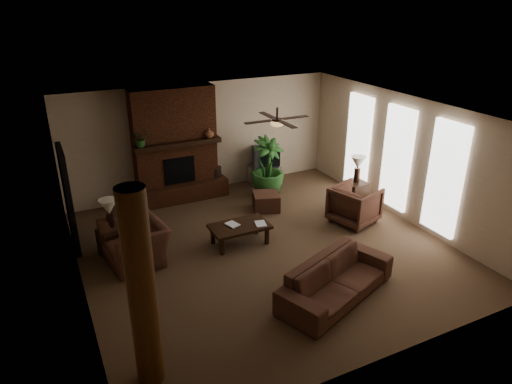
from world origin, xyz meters
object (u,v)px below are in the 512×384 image
armchair_right (355,203)px  floor_vase (215,177)px  side_table_right (355,193)px  lamp_right (358,164)px  lamp_left (109,209)px  ottoman (266,201)px  floor_plant (267,180)px  sofa (337,274)px  tv_stand (265,175)px  armchair_left (135,236)px  coffee_table (240,228)px  side_table_left (114,242)px  log_column (142,291)px

armchair_right → floor_vase: 3.69m
side_table_right → lamp_right: 0.73m
armchair_right → lamp_left: lamp_left is taller
ottoman → floor_plant: size_ratio=0.39×
sofa → armchair_right: (2.00, 2.14, 0.02)m
armchair_right → tv_stand: armchair_right is taller
armchair_left → tv_stand: size_ratio=1.42×
coffee_table → side_table_right: 3.44m
ottoman → floor_plant: (0.40, 0.73, 0.23)m
armchair_left → floor_plant: size_ratio=0.79×
armchair_right → lamp_right: lamp_right is taller
coffee_table → floor_vase: size_ratio=1.56×
floor_vase → ottoman: bearing=-64.1°
armchair_left → lamp_left: (-0.34, 0.42, 0.47)m
lamp_left → side_table_right: (5.80, -0.08, -0.73)m
coffee_table → sofa: bearing=-73.0°
armchair_right → side_table_left: size_ratio=1.72×
armchair_left → side_table_left: size_ratio=2.20×
log_column → tv_stand: log_column is taller
coffee_table → tv_stand: (1.98, 2.74, -0.12)m
floor_vase → floor_plant: bearing=-34.1°
sofa → coffee_table: sofa is taller
coffee_table → floor_plant: size_ratio=0.79×
log_column → lamp_right: bearing=29.8°
lamp_left → side_table_right: lamp_left is taller
armchair_right → floor_vase: size_ratio=1.23×
side_table_left → lamp_right: bearing=-0.7°
tv_stand → side_table_right: side_table_right is taller
floor_vase → side_table_left: 3.59m
sofa → side_table_left: sofa is taller
tv_stand → floor_plant: 0.85m
side_table_right → tv_stand: bearing=123.4°
log_column → armchair_right: size_ratio=2.96×
sofa → ottoman: sofa is taller
tv_stand → lamp_left: 4.91m
sofa → floor_plant: bearing=56.7°
log_column → sofa: log_column is taller
sofa → tv_stand: sofa is taller
tv_stand → lamp_right: size_ratio=1.31×
tv_stand → lamp_left: bearing=-147.7°
armchair_left → lamp_right: size_ratio=1.86×
armchair_left → log_column: bearing=-17.2°
lamp_left → lamp_right: 5.83m
coffee_table → log_column: bearing=-132.6°
side_table_left → lamp_right: size_ratio=0.85×
coffee_table → lamp_right: bearing=10.5°
floor_vase → side_table_right: bearing=-36.8°
tv_stand → side_table_right: size_ratio=1.55×
log_column → armchair_left: (0.51, 3.08, -0.87)m
sofa → side_table_left: bearing=114.3°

